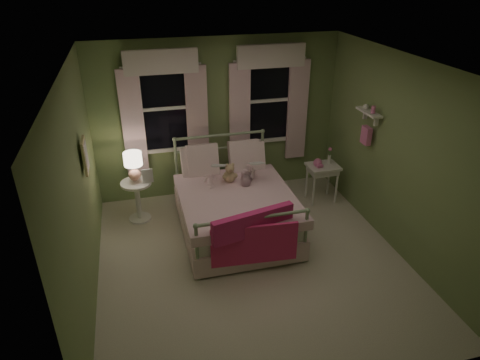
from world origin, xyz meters
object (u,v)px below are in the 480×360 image
object	(u,v)px
teddy_bear	(230,174)
child_right	(245,157)
table_lamp	(133,164)
nightstand_right	(323,171)
nightstand_left	(137,195)
bed	(234,207)
child_left	(209,165)

from	to	relation	value
teddy_bear	child_right	bearing A→B (deg)	29.50
table_lamp	nightstand_right	bearing A→B (deg)	-3.12
nightstand_left	table_lamp	distance (m)	0.54
bed	table_lamp	size ratio (longest dim) A/B	4.55
child_left	nightstand_left	size ratio (longest dim) A/B	1.02
bed	nightstand_left	distance (m)	1.50
child_left	table_lamp	distance (m)	1.10
child_right	teddy_bear	distance (m)	0.37
child_left	table_lamp	size ratio (longest dim) A/B	1.48
teddy_bear	nightstand_right	size ratio (longest dim) A/B	0.49
child_left	teddy_bear	xyz separation A→B (m)	(0.28, -0.16, -0.11)
nightstand_left	nightstand_right	world-z (taller)	same
teddy_bear	table_lamp	bearing A→B (deg)	164.70
child_left	nightstand_left	xyz separation A→B (m)	(-1.08, 0.21, -0.48)
bed	child_left	size ratio (longest dim) A/B	3.07
child_right	table_lamp	world-z (taller)	child_right
nightstand_right	teddy_bear	bearing A→B (deg)	-172.52
bed	teddy_bear	xyz separation A→B (m)	(-0.00, 0.26, 0.41)
child_right	nightstand_right	xyz separation A→B (m)	(1.32, 0.05, -0.42)
teddy_bear	table_lamp	world-z (taller)	table_lamp
nightstand_left	table_lamp	xyz separation A→B (m)	(0.00, -0.00, 0.54)
nightstand_right	child_left	bearing A→B (deg)	-178.41
child_left	child_right	world-z (taller)	child_right
teddy_bear	nightstand_left	distance (m)	1.46
child_left	child_right	bearing A→B (deg)	-172.77
child_right	nightstand_left	size ratio (longest dim) A/B	1.24
nightstand_right	table_lamp	bearing A→B (deg)	176.88
bed	nightstand_right	world-z (taller)	bed
bed	table_lamp	distance (m)	1.61
table_lamp	bed	bearing A→B (deg)	-25.04
child_left	nightstand_left	world-z (taller)	child_left
bed	nightstand_left	xyz separation A→B (m)	(-1.36, 0.64, 0.03)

